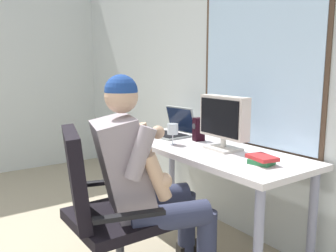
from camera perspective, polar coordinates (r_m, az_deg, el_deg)
name	(u,v)px	position (r m, az deg, el deg)	size (l,w,h in m)	color
wall_rear	(245,66)	(2.72, 12.37, 9.60)	(5.62, 0.08, 2.60)	silver
desk	(203,158)	(2.56, 5.79, -5.14)	(1.60, 0.63, 0.72)	gray
office_chair	(100,201)	(2.08, -11.05, -11.96)	(0.70, 0.62, 0.95)	black
person_seated	(145,177)	(2.10, -3.79, -8.34)	(0.65, 0.89, 1.25)	#323752
crt_monitor	(224,119)	(2.42, 9.04, 1.11)	(0.42, 0.19, 0.37)	beige
laptop	(174,128)	(2.94, 0.91, -0.32)	(0.35, 0.33, 0.24)	#949B98
wine_glass	(173,130)	(2.57, 0.77, -0.68)	(0.08, 0.08, 0.16)	silver
desk_speaker	(199,129)	(2.72, 5.00, -0.53)	(0.07, 0.09, 0.18)	black
book_stack	(262,159)	(2.14, 15.02, -5.29)	(0.19, 0.15, 0.05)	#2A7744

